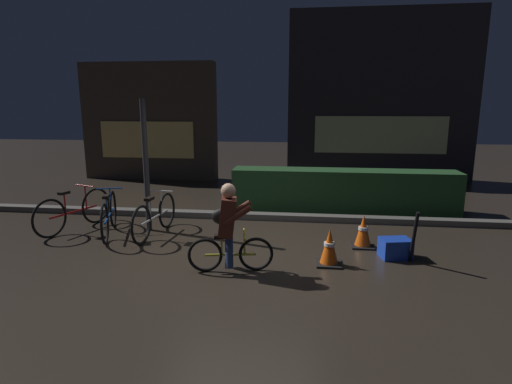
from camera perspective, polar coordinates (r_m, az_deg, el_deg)
The scene contains 14 objects.
ground_plane at distance 6.31m, azimuth -2.51°, elevation -9.11°, with size 40.00×40.00×0.00m, color #2D261E.
sidewalk_curb at distance 8.36m, azimuth 0.00°, elevation -3.35°, with size 12.00×0.24×0.12m, color #56544F.
hedge_row at distance 9.12m, azimuth 12.02°, elevation 0.21°, with size 4.80×0.70×0.90m, color #214723.
storefront_left at distance 13.23m, azimuth -14.57°, elevation 9.38°, with size 4.15×0.54×3.54m.
storefront_right at distance 13.18m, azimuth 16.95°, elevation 12.46°, with size 5.53×0.54×5.03m.
street_post at distance 7.64m, azimuth -15.04°, elevation 3.47°, with size 0.10×0.10×2.38m, color #2D2D33.
parked_bike_leftmost at distance 8.26m, azimuth -23.94°, elevation -2.42°, with size 0.61×1.66×0.80m.
parked_bike_left_mid at distance 7.74m, azimuth -19.74°, elevation -3.03°, with size 0.61×1.65×0.80m.
parked_bike_center_left at distance 7.46m, azimuth -13.86°, elevation -3.32°, with size 0.46×1.65×0.76m.
traffic_cone_near at distance 6.05m, azimuth 10.15°, elevation -7.58°, with size 0.36×0.36×0.54m.
traffic_cone_far at distance 6.91m, azimuth 14.67°, elevation -5.31°, with size 0.36×0.36×0.54m.
blue_crate at distance 6.60m, azimuth 18.78°, elevation -7.41°, with size 0.44×0.32×0.30m, color #193DB7.
cyclist at distance 5.65m, azimuth -3.86°, elevation -4.91°, with size 1.18×0.50×1.25m.
closed_umbrella at distance 6.33m, azimuth 21.07°, elevation -5.90°, with size 0.05×0.05×0.85m, color black.
Camera 1 is at (1.00, -5.80, 2.26)m, focal length 28.80 mm.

